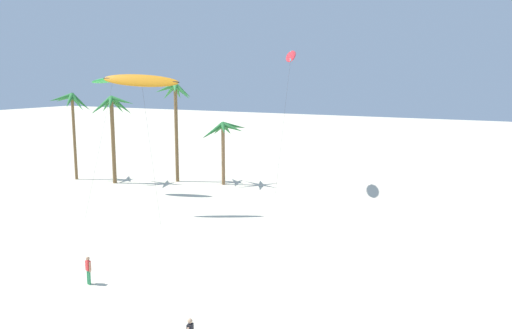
{
  "coord_description": "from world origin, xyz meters",
  "views": [
    {
      "loc": [
        10.46,
        1.97,
        11.46
      ],
      "look_at": [
        -1.86,
        25.26,
        7.04
      ],
      "focal_mm": 37.19,
      "sensor_mm": 36.0,
      "label": 1
    }
  ],
  "objects_px": {
    "palm_tree_0": "(72,107)",
    "flying_kite_0": "(141,81)",
    "palm_tree_1": "(112,112)",
    "palm_tree_3": "(223,132)",
    "person_foreground_walker": "(88,269)",
    "flying_kite_1": "(291,56)",
    "flying_kite_4": "(113,79)",
    "palm_tree_2": "(176,101)"
  },
  "relations": [
    {
      "from": "palm_tree_0",
      "to": "flying_kite_0",
      "type": "bearing_deg",
      "value": -26.53
    },
    {
      "from": "palm_tree_1",
      "to": "palm_tree_3",
      "type": "distance_m",
      "value": 12.0
    },
    {
      "from": "palm_tree_1",
      "to": "person_foreground_walker",
      "type": "bearing_deg",
      "value": -50.18
    },
    {
      "from": "flying_kite_1",
      "to": "person_foreground_walker",
      "type": "bearing_deg",
      "value": -89.13
    },
    {
      "from": "palm_tree_0",
      "to": "person_foreground_walker",
      "type": "height_order",
      "value": "palm_tree_0"
    },
    {
      "from": "palm_tree_3",
      "to": "flying_kite_0",
      "type": "xyz_separation_m",
      "value": [
        0.8,
        -13.74,
        5.49
      ]
    },
    {
      "from": "flying_kite_1",
      "to": "flying_kite_0",
      "type": "bearing_deg",
      "value": -113.6
    },
    {
      "from": "flying_kite_4",
      "to": "person_foreground_walker",
      "type": "relative_size",
      "value": 7.32
    },
    {
      "from": "palm_tree_2",
      "to": "palm_tree_3",
      "type": "relative_size",
      "value": 1.6
    },
    {
      "from": "palm_tree_0",
      "to": "palm_tree_3",
      "type": "bearing_deg",
      "value": 18.03
    },
    {
      "from": "palm_tree_0",
      "to": "person_foreground_walker",
      "type": "distance_m",
      "value": 33.04
    },
    {
      "from": "palm_tree_0",
      "to": "palm_tree_3",
      "type": "relative_size",
      "value": 1.43
    },
    {
      "from": "person_foreground_walker",
      "to": "palm_tree_1",
      "type": "bearing_deg",
      "value": 129.82
    },
    {
      "from": "person_foreground_walker",
      "to": "flying_kite_0",
      "type": "bearing_deg",
      "value": 117.43
    },
    {
      "from": "palm_tree_0",
      "to": "palm_tree_1",
      "type": "xyz_separation_m",
      "value": [
        5.39,
        0.43,
        -0.48
      ]
    },
    {
      "from": "flying_kite_0",
      "to": "person_foreground_walker",
      "type": "xyz_separation_m",
      "value": [
        6.87,
        -13.23,
        -10.19
      ]
    },
    {
      "from": "palm_tree_0",
      "to": "palm_tree_2",
      "type": "height_order",
      "value": "palm_tree_2"
    },
    {
      "from": "palm_tree_2",
      "to": "palm_tree_3",
      "type": "bearing_deg",
      "value": 9.94
    },
    {
      "from": "flying_kite_0",
      "to": "flying_kite_4",
      "type": "bearing_deg",
      "value": 147.11
    },
    {
      "from": "person_foreground_walker",
      "to": "palm_tree_3",
      "type": "bearing_deg",
      "value": 105.86
    },
    {
      "from": "palm_tree_3",
      "to": "flying_kite_0",
      "type": "relative_size",
      "value": 0.57
    },
    {
      "from": "flying_kite_4",
      "to": "flying_kite_0",
      "type": "bearing_deg",
      "value": -32.89
    },
    {
      "from": "palm_tree_1",
      "to": "person_foreground_walker",
      "type": "height_order",
      "value": "palm_tree_1"
    },
    {
      "from": "palm_tree_3",
      "to": "person_foreground_walker",
      "type": "bearing_deg",
      "value": -74.14
    },
    {
      "from": "flying_kite_0",
      "to": "palm_tree_2",
      "type": "bearing_deg",
      "value": 115.59
    },
    {
      "from": "palm_tree_1",
      "to": "flying_kite_1",
      "type": "distance_m",
      "value": 19.8
    },
    {
      "from": "palm_tree_2",
      "to": "flying_kite_1",
      "type": "height_order",
      "value": "flying_kite_1"
    },
    {
      "from": "flying_kite_0",
      "to": "flying_kite_4",
      "type": "height_order",
      "value": "flying_kite_0"
    },
    {
      "from": "palm_tree_0",
      "to": "palm_tree_3",
      "type": "distance_m",
      "value": 17.2
    },
    {
      "from": "palm_tree_0",
      "to": "palm_tree_3",
      "type": "height_order",
      "value": "palm_tree_0"
    },
    {
      "from": "flying_kite_4",
      "to": "person_foreground_walker",
      "type": "distance_m",
      "value": 25.22
    },
    {
      "from": "palm_tree_0",
      "to": "flying_kite_4",
      "type": "distance_m",
      "value": 10.63
    },
    {
      "from": "palm_tree_2",
      "to": "palm_tree_0",
      "type": "bearing_deg",
      "value": -158.22
    },
    {
      "from": "palm_tree_3",
      "to": "person_foreground_walker",
      "type": "xyz_separation_m",
      "value": [
        7.66,
        -26.97,
        -4.7
      ]
    },
    {
      "from": "flying_kite_0",
      "to": "flying_kite_4",
      "type": "xyz_separation_m",
      "value": [
        -7.45,
        4.82,
        0.05
      ]
    },
    {
      "from": "palm_tree_3",
      "to": "person_foreground_walker",
      "type": "relative_size",
      "value": 4.18
    },
    {
      "from": "palm_tree_0",
      "to": "flying_kite_1",
      "type": "xyz_separation_m",
      "value": [
        23.41,
        6.27,
        5.24
      ]
    },
    {
      "from": "palm_tree_3",
      "to": "flying_kite_0",
      "type": "bearing_deg",
      "value": -86.68
    },
    {
      "from": "palm_tree_0",
      "to": "flying_kite_0",
      "type": "relative_size",
      "value": 0.82
    },
    {
      "from": "flying_kite_0",
      "to": "flying_kite_1",
      "type": "height_order",
      "value": "flying_kite_1"
    },
    {
      "from": "palm_tree_3",
      "to": "flying_kite_1",
      "type": "bearing_deg",
      "value": 7.9
    },
    {
      "from": "palm_tree_0",
      "to": "palm_tree_2",
      "type": "relative_size",
      "value": 0.89
    }
  ]
}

